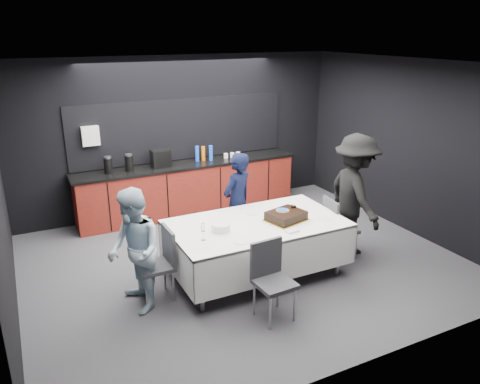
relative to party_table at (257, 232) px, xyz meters
name	(u,v)px	position (x,y,z in m)	size (l,w,h in m)	color
ground	(243,262)	(0.00, 0.40, -0.64)	(6.00, 6.00, 0.00)	#414146
room_shell	(243,137)	(0.00, 0.40, 1.22)	(6.04, 5.04, 2.82)	white
kitchenette	(188,184)	(-0.02, 2.62, -0.10)	(4.10, 0.64, 2.05)	#62160F
party_table	(257,232)	(0.00, 0.00, 0.00)	(2.32, 1.32, 0.78)	#99999E
cake_assembly	(286,216)	(0.38, -0.12, 0.20)	(0.59, 0.52, 0.16)	gold
plate_stack	(221,227)	(-0.55, -0.04, 0.19)	(0.24, 0.24, 0.10)	white
loose_plate_near	(242,242)	(-0.45, -0.46, 0.14)	(0.19, 0.19, 0.01)	white
loose_plate_right_a	(301,210)	(0.77, 0.10, 0.14)	(0.21, 0.21, 0.01)	white
loose_plate_right_b	(324,218)	(0.88, -0.29, 0.14)	(0.19, 0.19, 0.01)	white
loose_plate_far	(253,213)	(0.10, 0.31, 0.14)	(0.19, 0.19, 0.01)	white
fork_pile	(292,231)	(0.26, -0.48, 0.15)	(0.17, 0.11, 0.03)	white
champagne_flute	(203,228)	(-0.85, -0.21, 0.30)	(0.06, 0.06, 0.22)	white
chair_left	(161,259)	(-1.34, 0.01, -0.11)	(0.43, 0.43, 0.92)	#323237
chair_right	(336,224)	(1.28, -0.07, -0.11)	(0.47, 0.47, 0.92)	#323237
chair_near	(271,274)	(-0.31, -0.92, -0.11)	(0.45, 0.45, 0.92)	#323237
person_center	(237,203)	(0.10, 0.80, 0.13)	(0.56, 0.37, 1.54)	black
person_left	(134,251)	(-1.67, -0.09, 0.12)	(0.74, 0.57, 1.52)	#A6BFD1
person_right	(355,195)	(1.65, 0.02, 0.26)	(1.17, 0.67, 1.81)	black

